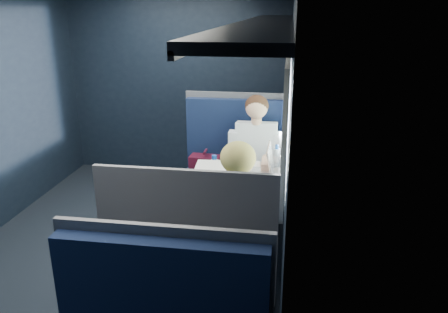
# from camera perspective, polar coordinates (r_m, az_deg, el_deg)

# --- Properties ---
(ground) EXTENTS (2.80, 4.20, 0.01)m
(ground) POSITION_cam_1_polar(r_m,az_deg,el_deg) (4.14, -12.70, -11.99)
(ground) COLOR black
(room_shell) EXTENTS (3.00, 4.40, 2.40)m
(room_shell) POSITION_cam_1_polar(r_m,az_deg,el_deg) (3.61, -14.06, 8.61)
(room_shell) COLOR black
(room_shell) RESTS_ON ground
(table) EXTENTS (0.62, 1.00, 0.74)m
(table) POSITION_cam_1_polar(r_m,az_deg,el_deg) (3.60, 2.09, -4.42)
(table) COLOR #54565E
(table) RESTS_ON ground
(seat_bay_near) EXTENTS (1.04, 0.62, 1.26)m
(seat_bay_near) POSITION_cam_1_polar(r_m,az_deg,el_deg) (4.51, 0.88, -2.76)
(seat_bay_near) COLOR #0B1533
(seat_bay_near) RESTS_ON ground
(seat_bay_far) EXTENTS (1.04, 0.62, 1.26)m
(seat_bay_far) POSITION_cam_1_polar(r_m,az_deg,el_deg) (2.99, -3.54, -15.25)
(seat_bay_far) COLOR #0B1533
(seat_bay_far) RESTS_ON ground
(seat_row_front) EXTENTS (1.04, 0.51, 1.16)m
(seat_row_front) POSITION_cam_1_polar(r_m,az_deg,el_deg) (5.38, 2.29, 0.74)
(seat_row_front) COLOR #0B1533
(seat_row_front) RESTS_ON ground
(man) EXTENTS (0.53, 0.56, 1.32)m
(man) POSITION_cam_1_polar(r_m,az_deg,el_deg) (4.22, 4.08, -0.05)
(man) COLOR black
(man) RESTS_ON ground
(woman) EXTENTS (0.53, 0.56, 1.32)m
(woman) POSITION_cam_1_polar(r_m,az_deg,el_deg) (2.93, 1.86, -8.77)
(woman) COLOR black
(woman) RESTS_ON ground
(papers) EXTENTS (0.63, 0.87, 0.01)m
(papers) POSITION_cam_1_polar(r_m,az_deg,el_deg) (3.65, 0.22, -2.74)
(papers) COLOR white
(papers) RESTS_ON table
(laptop) EXTENTS (0.27, 0.36, 0.27)m
(laptop) POSITION_cam_1_polar(r_m,az_deg,el_deg) (3.67, 5.05, -1.52)
(laptop) COLOR silver
(laptop) RESTS_ON table
(bottle_small) EXTENTS (0.06, 0.06, 0.20)m
(bottle_small) POSITION_cam_1_polar(r_m,az_deg,el_deg) (3.90, 6.88, -0.05)
(bottle_small) COLOR silver
(bottle_small) RESTS_ON table
(cup) EXTENTS (0.07, 0.07, 0.09)m
(cup) POSITION_cam_1_polar(r_m,az_deg,el_deg) (3.95, 7.10, -0.53)
(cup) COLOR white
(cup) RESTS_ON table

